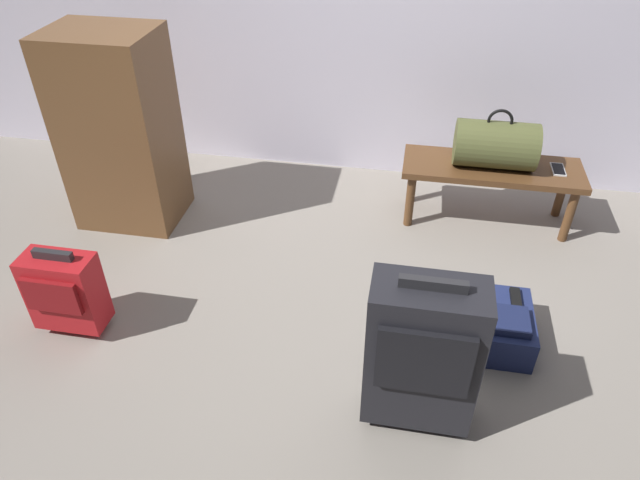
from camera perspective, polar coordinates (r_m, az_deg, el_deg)
The scene contains 8 objects.
ground_plane at distance 2.73m, azimuth 2.23°, elevation -8.94°, with size 6.60×6.60×0.00m, color gray.
bench at distance 3.41m, azimuth 16.72°, elevation 6.32°, with size 1.00×0.36×0.37m.
duffel_bag_olive at distance 3.33m, azimuth 17.11°, elevation 9.10°, with size 0.44×0.26×0.34m.
cell_phone at distance 3.46m, azimuth 22.68°, elevation 6.52°, with size 0.07×0.14×0.01m.
suitcase_upright_charcoal at distance 2.16m, azimuth 10.19°, elevation -11.06°, with size 0.41×0.24×0.72m.
suitcase_small_red at distance 2.81m, azimuth -24.14°, elevation -4.65°, with size 0.32×0.19×0.46m.
backpack_navy at distance 2.74m, azimuth 17.48°, elevation -8.11°, with size 0.28×0.38×0.21m.
side_cabinet at distance 3.40m, azimuth -19.39°, elevation 10.23°, with size 0.56×0.44×1.10m.
Camera 1 is at (0.24, -1.90, 1.95)m, focal length 32.06 mm.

